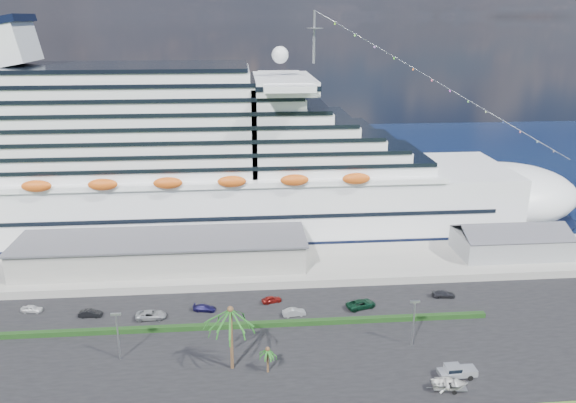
{
  "coord_description": "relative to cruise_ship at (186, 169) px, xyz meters",
  "views": [
    {
      "loc": [
        -7.69,
        -71.86,
        52.51
      ],
      "look_at": [
        0.98,
        30.0,
        18.8
      ],
      "focal_mm": 35.0,
      "sensor_mm": 36.0,
      "label": 1
    }
  ],
  "objects": [
    {
      "name": "ground",
      "position": [
        21.53,
        -64.0,
        -16.69
      ],
      "size": [
        420.0,
        420.0,
        0.0
      ],
      "primitive_type": "plane",
      "color": "#244918",
      "rests_on": "ground"
    },
    {
      "name": "asphalt_lot",
      "position": [
        21.53,
        -53.0,
        -16.63
      ],
      "size": [
        140.0,
        38.0,
        0.12
      ],
      "primitive_type": "cube",
      "color": "black",
      "rests_on": "ground"
    },
    {
      "name": "wharf",
      "position": [
        21.53,
        -24.0,
        -15.79
      ],
      "size": [
        240.0,
        20.0,
        1.8
      ],
      "primitive_type": "cube",
      "color": "gray",
      "rests_on": "ground"
    },
    {
      "name": "water",
      "position": [
        21.53,
        66.0,
        -16.68
      ],
      "size": [
        420.0,
        160.0,
        0.02
      ],
      "primitive_type": "cube",
      "color": "black",
      "rests_on": "ground"
    },
    {
      "name": "cruise_ship",
      "position": [
        0.0,
        0.0,
        0.0
      ],
      "size": [
        191.0,
        38.0,
        54.0
      ],
      "color": "silver",
      "rests_on": "ground"
    },
    {
      "name": "terminal_building",
      "position": [
        -3.47,
        -24.0,
        -11.68
      ],
      "size": [
        61.0,
        15.0,
        6.3
      ],
      "color": "gray",
      "rests_on": "wharf"
    },
    {
      "name": "port_shed",
      "position": [
        73.53,
        -24.0,
        -12.3
      ],
      "size": [
        24.0,
        12.31,
        7.37
      ],
      "color": "gray",
      "rests_on": "wharf"
    },
    {
      "name": "hedge",
      "position": [
        13.53,
        -48.0,
        -16.12
      ],
      "size": [
        88.0,
        1.1,
        0.9
      ],
      "primitive_type": "cube",
      "color": "black",
      "rests_on": "asphalt_lot"
    },
    {
      "name": "lamp_post_left",
      "position": [
        -6.47,
        -56.0,
        -11.35
      ],
      "size": [
        1.6,
        0.35,
        8.27
      ],
      "color": "gray",
      "rests_on": "asphalt_lot"
    },
    {
      "name": "lamp_post_right",
      "position": [
        41.53,
        -56.0,
        -11.35
      ],
      "size": [
        1.6,
        0.35,
        8.27
      ],
      "color": "gray",
      "rests_on": "asphalt_lot"
    },
    {
      "name": "palm_tall",
      "position": [
        11.53,
        -60.0,
        -7.49
      ],
      "size": [
        8.82,
        8.82,
        11.13
      ],
      "color": "#47301E",
      "rests_on": "ground"
    },
    {
      "name": "palm_short",
      "position": [
        17.03,
        -61.5,
        -13.03
      ],
      "size": [
        3.53,
        3.53,
        4.56
      ],
      "color": "#47301E",
      "rests_on": "ground"
    },
    {
      "name": "parked_car_0",
      "position": [
        -25.87,
        -39.2,
        -15.91
      ],
      "size": [
        4.09,
        2.12,
        1.33
      ],
      "primitive_type": "imported",
      "rotation": [
        0.0,
        0.0,
        1.43
      ],
      "color": "silver",
      "rests_on": "asphalt_lot"
    },
    {
      "name": "parked_car_1",
      "position": [
        -14.57,
        -41.89,
        -15.89
      ],
      "size": [
        4.23,
        1.71,
        1.37
      ],
      "primitive_type": "imported",
      "rotation": [
        0.0,
        0.0,
        1.51
      ],
      "color": "black",
      "rests_on": "asphalt_lot"
    },
    {
      "name": "parked_car_2",
      "position": [
        -3.36,
        -43.55,
        -15.81
      ],
      "size": [
        5.53,
        2.66,
        1.52
      ],
      "primitive_type": "imported",
      "rotation": [
        0.0,
        0.0,
        1.6
      ],
      "color": "#94989C",
      "rests_on": "asphalt_lot"
    },
    {
      "name": "parked_car_3",
      "position": [
        6.17,
        -41.48,
        -15.96
      ],
      "size": [
        4.47,
        2.44,
        1.23
      ],
      "primitive_type": "imported",
      "rotation": [
        0.0,
        0.0,
        1.39
      ],
      "color": "#161241",
      "rests_on": "asphalt_lot"
    },
    {
      "name": "parked_car_4",
      "position": [
        18.89,
        -39.3,
        -15.92
      ],
      "size": [
        4.1,
        2.51,
        1.3
      ],
      "primitive_type": "imported",
      "rotation": [
        0.0,
        0.0,
        1.84
      ],
      "color": "maroon",
      "rests_on": "asphalt_lot"
    },
    {
      "name": "parked_car_5",
      "position": [
        22.73,
        -44.68,
        -15.87
      ],
      "size": [
        4.41,
        2.02,
        1.4
      ],
      "primitive_type": "imported",
      "rotation": [
        0.0,
        0.0,
        1.7
      ],
      "color": "#929599",
      "rests_on": "asphalt_lot"
    },
    {
      "name": "parked_car_6",
      "position": [
        35.63,
        -42.81,
        -15.79
      ],
      "size": [
        6.21,
        4.23,
        1.58
      ],
      "primitive_type": "imported",
      "rotation": [
        0.0,
        0.0,
        1.88
      ],
      "color": "black",
      "rests_on": "asphalt_lot"
    },
    {
      "name": "parked_car_7",
      "position": [
        52.65,
        -39.97,
        -15.92
      ],
      "size": [
        4.61,
        2.18,
        1.3
      ],
      "primitive_type": "imported",
      "rotation": [
        0.0,
        0.0,
        1.49
      ],
      "color": "black",
      "rests_on": "asphalt_lot"
    },
    {
      "name": "pickup_truck",
      "position": [
        45.67,
        -65.27,
        -15.45
      ],
      "size": [
        5.87,
        2.35,
        2.05
      ],
      "color": "black",
      "rests_on": "asphalt_lot"
    },
    {
      "name": "boat_trailer",
      "position": [
        43.46,
        -68.32,
        -15.41
      ],
      "size": [
        6.28,
        4.42,
        1.76
      ],
      "color": "gray",
      "rests_on": "asphalt_lot"
    }
  ]
}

